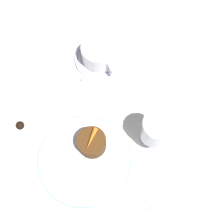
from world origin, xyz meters
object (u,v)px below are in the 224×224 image
at_px(dinner_plate, 84,160).
at_px(fork, 134,224).
at_px(wine_glass, 157,130).
at_px(coffee_cup, 99,53).
at_px(dessert_cake, 92,143).

xyz_separation_m(dinner_plate, fork, (0.19, 0.03, -0.01)).
distance_m(dinner_plate, wine_glass, 0.19).
distance_m(coffee_cup, wine_glass, 0.27).
relative_size(coffee_cup, fork, 0.62).
distance_m(coffee_cup, dessert_cake, 0.25).
height_order(dinner_plate, dessert_cake, dessert_cake).
bearing_deg(dinner_plate, fork, 8.80).
bearing_deg(coffee_cup, fork, -19.02).
relative_size(fork, dessert_cake, 2.82).
xyz_separation_m(dinner_plate, dessert_cake, (-0.02, 0.03, 0.03)).
bearing_deg(wine_glass, coffee_cup, -179.42).
bearing_deg(dinner_plate, coffee_cup, 143.08).
bearing_deg(coffee_cup, dessert_cake, -33.39).
bearing_deg(coffee_cup, wine_glass, 0.58).
height_order(coffee_cup, wine_glass, wine_glass).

